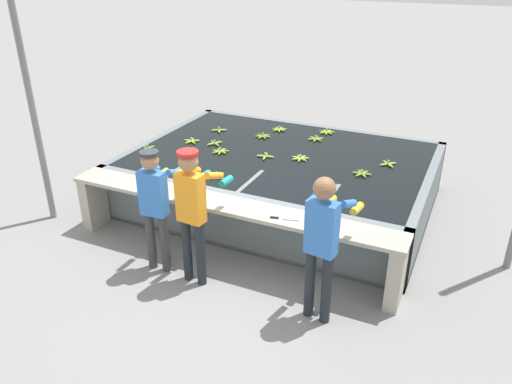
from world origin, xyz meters
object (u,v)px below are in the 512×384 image
(banana_bunch_floating_6, at_px, (217,176))
(banana_bunch_floating_13, at_px, (148,148))
(worker_2, at_px, (323,237))
(banana_bunch_floating_8, at_px, (215,143))
(banana_bunch_floating_11, at_px, (192,141))
(banana_bunch_floating_10, at_px, (327,132))
(banana_bunch_floating_4, at_px, (300,158))
(knife_1, at_px, (152,186))
(knife_0, at_px, (280,218))
(banana_bunch_floating_2, at_px, (362,173))
(worker_0, at_px, (155,200))
(banana_bunch_floating_0, at_px, (316,139))
(banana_bunch_floating_12, at_px, (219,130))
(banana_bunch_floating_3, at_px, (220,151))
(banana_bunch_floating_1, at_px, (265,156))
(support_post_left, at_px, (34,116))
(banana_bunch_floating_7, at_px, (388,164))
(worker_1, at_px, (193,204))
(banana_bunch_floating_5, at_px, (263,136))
(banana_bunch_floating_9, at_px, (279,129))

(banana_bunch_floating_6, height_order, banana_bunch_floating_13, same)
(worker_2, xyz_separation_m, banana_bunch_floating_8, (-2.61, 2.38, -0.17))
(banana_bunch_floating_6, distance_m, banana_bunch_floating_11, 1.52)
(banana_bunch_floating_6, distance_m, banana_bunch_floating_10, 2.59)
(banana_bunch_floating_4, xyz_separation_m, knife_1, (-1.46, -1.76, -0.01))
(banana_bunch_floating_13, relative_size, knife_0, 0.80)
(banana_bunch_floating_6, bearing_deg, banana_bunch_floating_11, 135.08)
(banana_bunch_floating_8, bearing_deg, banana_bunch_floating_2, -4.71)
(worker_2, bearing_deg, worker_0, 178.20)
(worker_0, distance_m, banana_bunch_floating_8, 2.37)
(worker_0, relative_size, banana_bunch_floating_8, 6.26)
(banana_bunch_floating_8, bearing_deg, worker_0, -78.12)
(banana_bunch_floating_11, distance_m, knife_1, 1.77)
(banana_bunch_floating_10, height_order, knife_1, banana_bunch_floating_10)
(banana_bunch_floating_0, bearing_deg, banana_bunch_floating_12, -170.39)
(banana_bunch_floating_4, distance_m, banana_bunch_floating_10, 1.34)
(worker_0, height_order, banana_bunch_floating_12, worker_0)
(banana_bunch_floating_11, relative_size, banana_bunch_floating_13, 0.99)
(banana_bunch_floating_2, height_order, banana_bunch_floating_6, same)
(worker_0, relative_size, banana_bunch_floating_3, 5.71)
(banana_bunch_floating_12, height_order, knife_0, banana_bunch_floating_12)
(banana_bunch_floating_3, bearing_deg, knife_1, -98.33)
(banana_bunch_floating_1, xyz_separation_m, banana_bunch_floating_11, (-1.38, 0.11, -0.00))
(support_post_left, bearing_deg, banana_bunch_floating_7, 25.91)
(banana_bunch_floating_12, distance_m, banana_bunch_floating_13, 1.41)
(worker_1, bearing_deg, worker_2, -0.89)
(banana_bunch_floating_5, bearing_deg, knife_0, -61.55)
(banana_bunch_floating_2, bearing_deg, banana_bunch_floating_9, 144.14)
(banana_bunch_floating_0, bearing_deg, banana_bunch_floating_5, -163.86)
(banana_bunch_floating_7, xyz_separation_m, banana_bunch_floating_8, (-2.75, -0.31, 0.00))
(banana_bunch_floating_10, bearing_deg, banana_bunch_floating_9, -165.13)
(banana_bunch_floating_12, bearing_deg, banana_bunch_floating_11, -101.28)
(banana_bunch_floating_6, distance_m, knife_1, 0.91)
(support_post_left, bearing_deg, banana_bunch_floating_9, 50.56)
(banana_bunch_floating_7, relative_size, knife_1, 0.67)
(banana_bunch_floating_8, xyz_separation_m, banana_bunch_floating_10, (1.48, 1.32, -0.00))
(worker_1, relative_size, banana_bunch_floating_10, 6.07)
(banana_bunch_floating_1, height_order, banana_bunch_floating_8, same)
(worker_1, bearing_deg, knife_0, 27.20)
(worker_2, xyz_separation_m, banana_bunch_floating_9, (-1.94, 3.48, -0.17))
(banana_bunch_floating_6, height_order, knife_1, banana_bunch_floating_6)
(worker_2, xyz_separation_m, banana_bunch_floating_11, (-3.02, 2.31, -0.17))
(banana_bunch_floating_2, distance_m, support_post_left, 4.66)
(worker_2, distance_m, banana_bunch_floating_11, 3.80)
(banana_bunch_floating_4, height_order, banana_bunch_floating_7, same)
(knife_0, relative_size, knife_1, 1.01)
(banana_bunch_floating_1, distance_m, banana_bunch_floating_8, 1.00)
(worker_1, relative_size, knife_1, 4.97)
(banana_bunch_floating_11, bearing_deg, banana_bunch_floating_5, 36.90)
(banana_bunch_floating_9, relative_size, banana_bunch_floating_13, 1.00)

